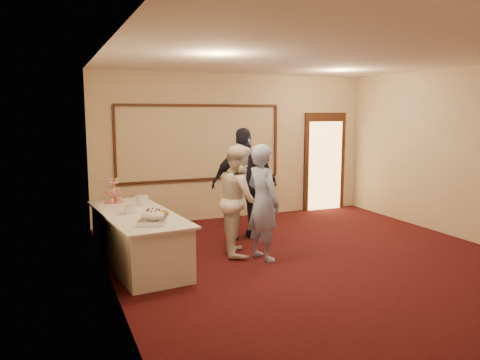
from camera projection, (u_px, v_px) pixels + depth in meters
name	position (u px, v px, depth m)	size (l,w,h in m)	color
floor	(327.00, 265.00, 6.83)	(7.00, 7.00, 0.00)	black
room_walls	(331.00, 126.00, 6.54)	(6.04, 7.04, 3.02)	beige
wall_molding	(201.00, 143.00, 9.46)	(3.45, 0.04, 1.55)	black
doorway	(325.00, 162.00, 10.65)	(1.05, 0.07, 2.20)	black
buffet_table	(138.00, 238.00, 6.84)	(1.20, 2.53, 0.77)	silver
pavlova_tray	(153.00, 217.00, 6.14)	(0.48, 0.55, 0.18)	silver
cupcake_stand	(114.00, 193.00, 7.53)	(0.30, 0.30, 0.43)	#F05E8F
plate_stack_a	(131.00, 208.00, 6.71)	(0.18, 0.18, 0.15)	white
plate_stack_b	(142.00, 201.00, 7.23)	(0.20, 0.20, 0.16)	white
tart	(159.00, 214.00, 6.55)	(0.31, 0.31, 0.06)	white
man	(263.00, 203.00, 7.00)	(0.64, 0.42, 1.75)	#98ADE9
woman	(240.00, 200.00, 7.29)	(0.84, 0.65, 1.73)	white
guest	(244.00, 184.00, 8.15)	(1.14, 0.48, 1.95)	black
camera_flash	(260.00, 154.00, 8.07)	(0.07, 0.04, 0.05)	white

